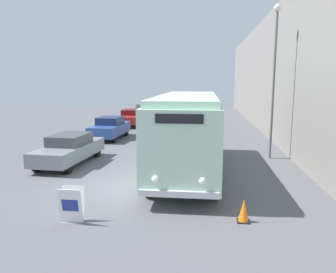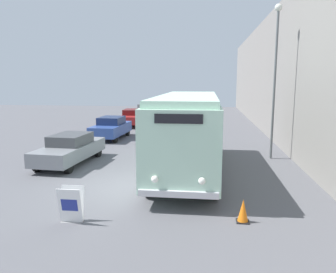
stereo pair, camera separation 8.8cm
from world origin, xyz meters
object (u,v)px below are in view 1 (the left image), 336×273
Objects in this scene: vintage_bus at (188,129)px; sign_board at (72,205)px; parked_car_distant at (144,111)px; parked_car_far at (131,117)px; traffic_cone at (244,211)px; parked_car_near at (69,149)px; streetlamp at (275,63)px; parked_car_mid at (110,128)px.

vintage_bus reaches higher than sign_board.
parked_car_distant is at bearing 105.73° from vintage_bus.
sign_board is 20.50m from parked_car_far.
sign_board is at bearing -173.20° from traffic_cone.
parked_car_far is at bearing -90.26° from parked_car_distant.
vintage_bus is 5.92m from parked_car_near.
parked_car_near is 19.86m from parked_car_distant.
parked_car_far is (-9.99, 11.60, -4.08)m from streetlamp.
sign_board is 1.53× the size of traffic_cone.
parked_car_near is (-5.77, 0.68, -1.17)m from vintage_bus.
traffic_cone is at bearing -70.00° from vintage_bus.
sign_board is (-2.96, -5.78, -1.41)m from vintage_bus.
parked_car_near is at bearing -89.63° from parked_car_distant.
streetlamp reaches higher than parked_car_near.
streetlamp is 1.62× the size of parked_car_far.
sign_board reaches higher than traffic_cone.
parked_car_mid is (-5.83, 7.75, -1.14)m from vintage_bus.
parked_car_near is 1.00× the size of parked_car_far.
parked_car_distant is (0.04, 12.80, 0.02)m from parked_car_mid.
parked_car_near is 1.11× the size of parked_car_mid.
parked_car_mid is (-2.86, 13.52, 0.27)m from sign_board.
parked_car_near is (-2.80, 6.46, 0.23)m from sign_board.
streetlamp is 15.84m from parked_car_far.
parked_car_near is at bearing -92.97° from parked_car_far.
sign_board is 26.47m from parked_car_distant.
streetlamp is 10.96m from parked_car_near.
parked_car_far is (-5.85, 14.52, -1.14)m from vintage_bus.
vintage_bus reaches higher than parked_car_far.
parked_car_far is 1.08× the size of parked_car_distant.
parked_car_distant is at bearing 119.39° from streetlamp.
parked_car_far is (-0.08, 13.84, 0.04)m from parked_car_near.
vintage_bus is 5.75m from traffic_cone.
parked_car_distant reaches higher than sign_board.
vintage_bus is 21.37m from parked_car_distant.
parked_car_mid reaches higher than parked_car_far.
streetlamp is at bearing -23.04° from parked_car_mid.
traffic_cone is (-2.25, -8.12, -4.51)m from streetlamp.
parked_car_distant is (-5.79, 20.54, -1.11)m from vintage_bus.
traffic_cone is at bearing -73.08° from parked_car_distant.
sign_board is 13.82m from parked_car_mid.
vintage_bus is at bearing 110.00° from traffic_cone.
sign_board is 0.22× the size of parked_car_near.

